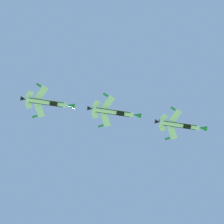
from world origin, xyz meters
TOP-DOWN VIEW (x-y plane):
  - fighter_jet_lead at (-19.24, 73.59)m, footprint 13.21×12.12m
  - fighter_jet_left_wing at (-33.81, 58.70)m, footprint 13.21×12.11m
  - fighter_jet_right_wing at (-49.43, 46.85)m, footprint 13.21×12.09m

SIDE VIEW (x-z plane):
  - fighter_jet_left_wing at x=-33.81m, z-range 128.02..132.45m
  - fighter_jet_right_wing at x=-49.43m, z-range 129.57..134.08m
  - fighter_jet_lead at x=-19.24m, z-range 130.15..134.55m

